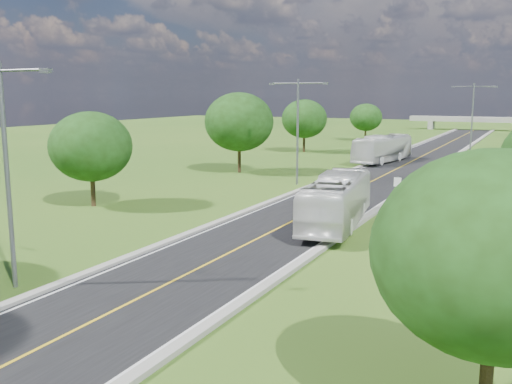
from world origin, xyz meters
TOP-DOWN VIEW (x-y plane):
  - ground at (0.00, 60.00)m, footprint 260.00×260.00m
  - road at (0.00, 66.00)m, footprint 8.00×150.00m
  - curb_left at (-4.25, 66.00)m, footprint 0.50×150.00m
  - curb_right at (4.25, 66.00)m, footprint 0.50×150.00m
  - speed_limit_sign at (5.20, 37.98)m, footprint 0.55×0.09m
  - overpass at (0.00, 140.00)m, footprint 30.00×3.00m
  - streetlight_near_left at (-6.00, 12.00)m, footprint 5.90×0.25m
  - streetlight_mid_left at (-6.00, 45.00)m, footprint 5.90×0.25m
  - streetlight_far_right at (6.00, 78.00)m, footprint 5.90×0.25m
  - tree_lb at (-16.00, 28.00)m, footprint 6.30×6.30m
  - tree_lc at (-15.00, 50.00)m, footprint 7.56×7.56m
  - tree_ld at (-17.00, 74.00)m, footprint 6.72×6.72m
  - tree_le at (-14.50, 98.00)m, footprint 5.88×5.88m
  - tree_ra at (14.00, 10.00)m, footprint 6.30×6.30m
  - bus_outbound at (3.12, 29.88)m, footprint 4.52×12.28m
  - bus_inbound at (-3.18, 66.25)m, footprint 4.83×12.60m

SIDE VIEW (x-z plane):
  - ground at x=0.00m, z-range 0.00..0.00m
  - road at x=0.00m, z-range 0.00..0.06m
  - curb_left at x=-4.25m, z-range 0.00..0.22m
  - curb_right at x=4.25m, z-range 0.00..0.22m
  - speed_limit_sign at x=5.20m, z-range 0.40..2.80m
  - bus_outbound at x=3.12m, z-range 0.06..3.40m
  - bus_inbound at x=-3.18m, z-range 0.06..3.49m
  - overpass at x=0.00m, z-range 0.81..4.01m
  - tree_le at x=-14.50m, z-range 0.91..7.75m
  - tree_lb at x=-16.00m, z-range 0.98..8.31m
  - tree_ra at x=14.00m, z-range 0.98..8.31m
  - tree_ld at x=-17.00m, z-range 1.05..8.86m
  - tree_lc at x=-15.00m, z-range 1.18..9.97m
  - streetlight_near_left at x=-6.00m, z-range 0.94..10.94m
  - streetlight_mid_left at x=-6.00m, z-range 0.94..10.94m
  - streetlight_far_right at x=6.00m, z-range 0.94..10.94m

